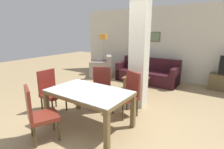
{
  "coord_description": "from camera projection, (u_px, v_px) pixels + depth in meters",
  "views": [
    {
      "loc": [
        2.13,
        -2.34,
        1.84
      ],
      "look_at": [
        0.0,
        0.79,
        0.88
      ],
      "focal_mm": 28.0,
      "sensor_mm": 36.0,
      "label": 1
    }
  ],
  "objects": [
    {
      "name": "dining_chair_head_left",
      "position": [
        51.0,
        90.0,
        3.99
      ],
      "size": [
        0.46,
        0.46,
        0.97
      ],
      "rotation": [
        0.0,
        0.0,
        -1.57
      ],
      "color": "maroon",
      "rests_on": "ground_plane"
    },
    {
      "name": "floor_lamp",
      "position": [
        103.0,
        40.0,
        7.33
      ],
      "size": [
        0.36,
        0.36,
        1.69
      ],
      "color": "#B7B7BC",
      "rests_on": "ground_plane"
    },
    {
      "name": "dining_chair_near_left",
      "position": [
        38.0,
        112.0,
        2.9
      ],
      "size": [
        0.61,
        0.61,
        0.97
      ],
      "rotation": [
        0.0,
        0.0,
        -0.43
      ],
      "color": "maroon",
      "rests_on": "ground_plane"
    },
    {
      "name": "sofa",
      "position": [
        147.0,
        74.0,
        6.36
      ],
      "size": [
        2.17,
        0.86,
        0.85
      ],
      "rotation": [
        0.0,
        0.0,
        3.14
      ],
      "color": "#34121A",
      "rests_on": "ground_plane"
    },
    {
      "name": "armchair",
      "position": [
        102.0,
        69.0,
        7.11
      ],
      "size": [
        1.21,
        1.22,
        0.87
      ],
      "rotation": [
        0.0,
        0.0,
        2.19
      ],
      "color": "gray",
      "rests_on": "ground_plane"
    },
    {
      "name": "dining_chair_far_left",
      "position": [
        101.0,
        86.0,
        4.27
      ],
      "size": [
        0.61,
        0.61,
        0.97
      ],
      "rotation": [
        0.0,
        0.0,
        -2.72
      ],
      "color": "maroon",
      "rests_on": "ground_plane"
    },
    {
      "name": "coffee_table",
      "position": [
        136.0,
        84.0,
        5.45
      ],
      "size": [
        0.71,
        0.55,
        0.43
      ],
      "color": "brown",
      "rests_on": "ground_plane"
    },
    {
      "name": "back_wall",
      "position": [
        164.0,
        44.0,
        6.55
      ],
      "size": [
        7.2,
        0.09,
        2.7
      ],
      "color": "silver",
      "rests_on": "ground_plane"
    },
    {
      "name": "ground_plane",
      "position": [
        90.0,
        125.0,
        3.49
      ],
      "size": [
        18.0,
        18.0,
        0.0
      ],
      "primitive_type": "plane",
      "color": "#9C835B"
    },
    {
      "name": "divider_pillar",
      "position": [
        139.0,
        52.0,
        4.12
      ],
      "size": [
        0.4,
        0.32,
        2.7
      ],
      "color": "silver",
      "rests_on": "ground_plane"
    },
    {
      "name": "dining_chair_far_right",
      "position": [
        128.0,
        92.0,
        3.84
      ],
      "size": [
        0.61,
        0.61,
        0.97
      ],
      "rotation": [
        0.0,
        0.0,
        2.72
      ],
      "color": "maroon",
      "rests_on": "ground_plane"
    },
    {
      "name": "dining_table",
      "position": [
        89.0,
        98.0,
        3.34
      ],
      "size": [
        1.57,
        0.96,
        0.73
      ],
      "color": "brown",
      "rests_on": "ground_plane"
    },
    {
      "name": "bottle",
      "position": [
        138.0,
        74.0,
        5.33
      ],
      "size": [
        0.08,
        0.08,
        0.28
      ],
      "color": "#B2B7BC",
      "rests_on": "coffee_table"
    }
  ]
}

